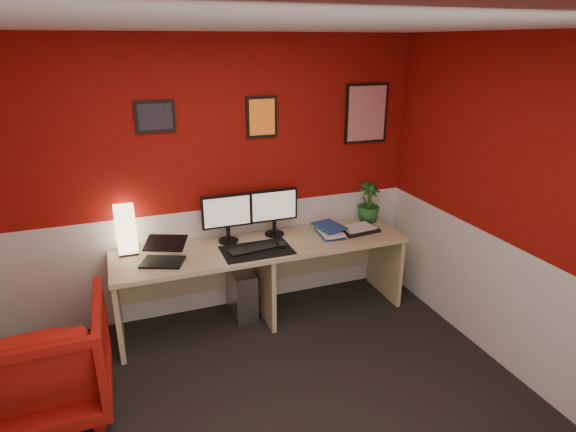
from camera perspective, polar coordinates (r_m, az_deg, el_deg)
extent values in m
cube|color=white|center=(2.41, -3.71, 21.89)|extent=(4.00, 3.50, 0.01)
cube|color=maroon|center=(4.28, -10.15, 3.92)|extent=(4.00, 0.01, 2.50)
cube|color=maroon|center=(3.74, 27.59, -0.54)|extent=(0.01, 3.50, 2.50)
cube|color=silver|center=(4.54, -9.55, -5.22)|extent=(4.00, 0.01, 1.00)
cube|color=silver|center=(4.03, 25.81, -10.56)|extent=(0.01, 3.50, 1.00)
cube|color=tan|center=(4.39, -2.90, -7.81)|extent=(2.60, 0.65, 0.73)
cube|color=#FFE5B2|center=(4.22, -18.80, -1.73)|extent=(0.16, 0.16, 0.40)
cube|color=black|center=(3.98, -14.88, -4.03)|extent=(0.39, 0.34, 0.22)
cube|color=black|center=(4.22, -7.30, 0.58)|extent=(0.45, 0.06, 0.58)
cube|color=black|center=(4.34, -1.67, 1.29)|extent=(0.45, 0.06, 0.58)
cube|color=black|center=(4.12, -3.74, -4.11)|extent=(0.60, 0.38, 0.01)
cube|color=black|center=(4.12, -4.26, -3.93)|extent=(0.43, 0.19, 0.02)
cube|color=black|center=(4.17, -0.75, -3.47)|extent=(0.08, 0.11, 0.03)
imported|color=navy|center=(4.41, 3.84, -2.30)|extent=(0.23, 0.29, 0.02)
imported|color=silver|center=(4.38, 3.87, -2.08)|extent=(0.23, 0.30, 0.02)
imported|color=navy|center=(4.41, 3.79, -1.57)|extent=(0.28, 0.34, 0.03)
cube|color=black|center=(4.57, 8.38, -1.61)|extent=(0.38, 0.29, 0.03)
imported|color=#19591E|center=(4.76, 9.62, 1.61)|extent=(0.27, 0.27, 0.40)
cube|color=#99999E|center=(4.55, -5.69, -8.86)|extent=(0.21, 0.46, 0.45)
imported|color=#B3140B|center=(3.76, -27.39, -15.08)|extent=(0.85, 0.87, 0.79)
cube|color=black|center=(4.09, -15.61, 11.38)|extent=(0.32, 0.02, 0.26)
cube|color=orange|center=(4.27, -3.16, 11.74)|extent=(0.28, 0.02, 0.36)
cube|color=red|center=(4.69, 9.35, 12.02)|extent=(0.44, 0.02, 0.56)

